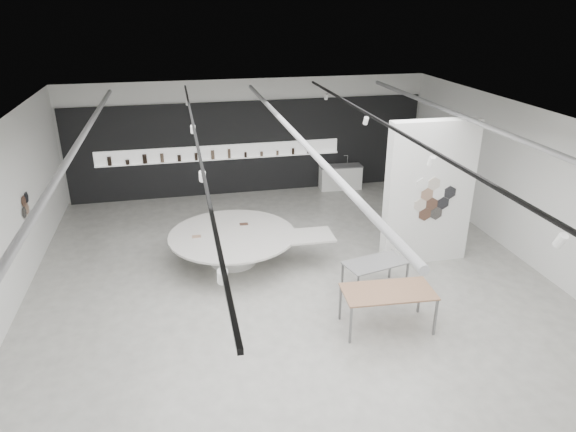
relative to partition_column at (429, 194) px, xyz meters
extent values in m
cube|color=#ACAAA2|center=(-3.50, -1.00, -1.80)|extent=(12.00, 14.00, 0.01)
cube|color=silver|center=(-3.50, -1.00, 2.01)|extent=(12.00, 14.00, 0.01)
cube|color=white|center=(-3.50, 6.01, 0.10)|extent=(12.00, 0.01, 3.80)
cube|color=white|center=(2.50, -1.00, 0.10)|extent=(0.01, 14.00, 3.80)
cylinder|color=#939396|center=(-7.70, -0.50, 1.82)|extent=(0.12, 12.00, 0.12)
cylinder|color=#939396|center=(-3.50, -0.50, 1.82)|extent=(0.12, 12.00, 0.12)
cylinder|color=#939396|center=(0.70, -0.50, 1.82)|extent=(0.12, 12.00, 0.12)
cube|color=black|center=(-5.50, -1.00, 1.90)|extent=(0.05, 13.00, 0.06)
cylinder|color=white|center=(-5.50, -6.00, 1.72)|extent=(0.11, 0.18, 0.21)
cylinder|color=white|center=(-5.50, -2.70, 1.72)|extent=(0.11, 0.18, 0.21)
cylinder|color=white|center=(-5.50, 0.60, 1.72)|extent=(0.11, 0.18, 0.21)
cylinder|color=white|center=(-5.50, 3.90, 1.72)|extent=(0.11, 0.18, 0.21)
cube|color=black|center=(-1.50, -1.00, 1.90)|extent=(0.05, 13.00, 0.06)
cylinder|color=white|center=(-1.50, -6.00, 1.72)|extent=(0.11, 0.18, 0.21)
cylinder|color=white|center=(-1.50, -2.70, 1.72)|extent=(0.11, 0.18, 0.21)
cylinder|color=white|center=(-1.50, 0.60, 1.72)|extent=(0.11, 0.18, 0.21)
cylinder|color=white|center=(-1.50, 3.90, 1.72)|extent=(0.11, 0.18, 0.21)
cylinder|color=beige|center=(-9.47, 1.50, -0.45)|extent=(0.03, 0.28, 0.28)
cylinder|color=white|center=(-9.47, 1.76, -0.45)|extent=(0.03, 0.28, 0.28)
cylinder|color=#97745D|center=(-9.47, 1.63, -0.22)|extent=(0.03, 0.28, 0.28)
cylinder|color=black|center=(-9.47, 1.37, -0.22)|extent=(0.03, 0.28, 0.28)
cylinder|color=#513628|center=(-9.47, 1.50, 0.01)|extent=(0.03, 0.28, 0.28)
cylinder|color=black|center=(-9.47, 1.76, 0.01)|extent=(0.03, 0.28, 0.28)
cube|color=black|center=(-3.50, 5.94, -0.25)|extent=(11.80, 0.10, 3.10)
cube|color=white|center=(-4.50, 5.87, -0.32)|extent=(8.00, 0.06, 0.46)
cube|color=white|center=(-4.50, 5.81, -0.54)|extent=(8.00, 0.18, 0.02)
cylinder|color=black|center=(-8.03, 5.81, -0.39)|extent=(0.13, 0.13, 0.29)
cylinder|color=black|center=(-7.49, 5.81, -0.46)|extent=(0.13, 0.13, 0.15)
cylinder|color=black|center=(-6.94, 5.81, -0.38)|extent=(0.14, 0.14, 0.30)
cylinder|color=brown|center=(-6.40, 5.81, -0.39)|extent=(0.12, 0.12, 0.29)
cylinder|color=black|center=(-5.86, 5.81, -0.43)|extent=(0.12, 0.12, 0.21)
cylinder|color=black|center=(-5.31, 5.81, -0.41)|extent=(0.10, 0.10, 0.25)
cylinder|color=brown|center=(-4.77, 5.81, -0.38)|extent=(0.12, 0.12, 0.30)
cylinder|color=brown|center=(-4.23, 5.81, -0.38)|extent=(0.10, 0.10, 0.31)
cylinder|color=black|center=(-3.69, 5.81, -0.45)|extent=(0.09, 0.09, 0.17)
cylinder|color=brown|center=(-3.14, 5.81, -0.45)|extent=(0.10, 0.10, 0.16)
cylinder|color=brown|center=(-2.60, 5.81, -0.46)|extent=(0.09, 0.09, 0.15)
cylinder|color=black|center=(-2.06, 5.81, -0.43)|extent=(0.09, 0.09, 0.21)
cylinder|color=black|center=(-1.51, 5.81, -0.38)|extent=(0.11, 0.11, 0.31)
cube|color=white|center=(0.00, 0.00, 0.00)|extent=(2.20, 0.35, 3.60)
cylinder|color=#513628|center=(0.00, -0.19, -0.20)|extent=(0.34, 0.03, 0.34)
cylinder|color=black|center=(0.30, -0.19, -0.20)|extent=(0.34, 0.03, 0.34)
cylinder|color=beige|center=(-0.30, -0.19, -0.20)|extent=(0.34, 0.03, 0.34)
cylinder|color=white|center=(0.15, -0.19, 0.06)|extent=(0.34, 0.03, 0.34)
cylinder|color=#97745D|center=(-0.15, -0.19, 0.06)|extent=(0.34, 0.03, 0.34)
cylinder|color=black|center=(0.15, -0.19, -0.46)|extent=(0.34, 0.03, 0.34)
cylinder|color=#513628|center=(-0.15, -0.19, -0.46)|extent=(0.34, 0.03, 0.34)
cylinder|color=black|center=(0.45, -0.19, 0.06)|extent=(0.34, 0.03, 0.34)
cylinder|color=beige|center=(0.00, -0.19, 0.32)|extent=(0.34, 0.03, 0.34)
cylinder|color=white|center=(-0.30, -0.19, 0.32)|extent=(0.34, 0.03, 0.34)
cylinder|color=white|center=(-4.72, 0.87, -1.43)|extent=(1.16, 1.16, 0.74)
cylinder|color=beige|center=(-4.72, 0.87, -1.03)|extent=(3.20, 3.20, 0.05)
cube|color=beige|center=(-2.99, 0.40, -1.03)|extent=(1.41, 0.90, 0.05)
cube|color=#97745D|center=(-5.60, 0.89, -1.00)|extent=(0.22, 0.16, 0.01)
cube|color=#513628|center=(-4.36, 1.39, -1.00)|extent=(0.22, 0.16, 0.01)
cube|color=#8E6449|center=(-2.03, -2.55, -0.97)|extent=(1.85, 1.01, 0.03)
cube|color=slate|center=(-2.91, -2.90, -1.39)|extent=(0.05, 0.05, 0.81)
cube|color=slate|center=(-2.86, -2.09, -1.39)|extent=(0.05, 0.05, 0.81)
cube|color=slate|center=(-1.20, -3.01, -1.39)|extent=(0.05, 0.05, 0.81)
cube|color=slate|center=(-1.15, -2.20, -1.39)|extent=(0.05, 0.05, 0.81)
cube|color=gray|center=(-1.74, -1.16, -1.09)|extent=(1.54, 1.02, 0.03)
cube|color=slate|center=(-2.31, -1.62, -1.45)|extent=(0.05, 0.05, 0.69)
cube|color=slate|center=(-2.46, -1.01, -1.45)|extent=(0.05, 0.05, 0.69)
cube|color=slate|center=(-1.02, -1.30, -1.45)|extent=(0.05, 0.05, 0.69)
cube|color=slate|center=(-1.17, -0.70, -1.45)|extent=(0.05, 0.05, 0.69)
cube|color=white|center=(-0.42, 5.55, -1.40)|extent=(1.45, 0.61, 0.80)
cube|color=gray|center=(-0.42, 5.55, -0.98)|extent=(1.49, 0.64, 0.03)
cylinder|color=silver|center=(-0.15, 5.67, -0.81)|extent=(0.02, 0.02, 0.32)
cylinder|color=silver|center=(-0.22, 5.67, -0.65)|extent=(0.14, 0.03, 0.02)
camera|label=1|loc=(-5.82, -10.66, 4.36)|focal=32.00mm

